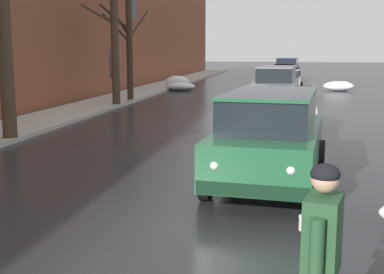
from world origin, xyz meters
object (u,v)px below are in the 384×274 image
bare_tree_mid_block (114,30)px  sedan_silver_parked_far_down_block (286,80)px  suv_green_approaching_near_lane (270,134)px  suv_darkblue_at_far_intersection (287,68)px  suv_grey_parked_kerbside_mid (276,85)px  sedan_white_parked_kerbside_close (287,110)px  pedestrian_with_coffee (322,253)px  bare_tree_second_along_sidewalk (4,24)px  sedan_red_queued_behind_truck (284,74)px  bare_tree_far_down_block (128,34)px

bare_tree_mid_block → sedan_silver_parked_far_down_block: bearing=50.7°
suv_green_approaching_near_lane → suv_darkblue_at_far_intersection: bearing=90.2°
suv_darkblue_at_far_intersection → suv_grey_parked_kerbside_mid: bearing=-90.6°
suv_green_approaching_near_lane → sedan_silver_parked_far_down_block: size_ratio=1.18×
sedan_white_parked_kerbside_close → pedestrian_with_coffee: size_ratio=2.49×
bare_tree_second_along_sidewalk → sedan_red_queued_behind_truck: size_ratio=1.53×
suv_green_approaching_near_lane → sedan_silver_parked_far_down_block: (-0.01, 21.42, -0.24)m
sedan_silver_parked_far_down_block → suv_darkblue_at_far_intersection: suv_darkblue_at_far_intersection is taller
bare_tree_second_along_sidewalk → bare_tree_mid_block: size_ratio=0.98×
bare_tree_mid_block → pedestrian_with_coffee: size_ratio=3.77×
suv_green_approaching_near_lane → sedan_red_queued_behind_truck: bearing=90.6°
bare_tree_mid_block → suv_green_approaching_near_lane: 14.59m
sedan_silver_parked_far_down_block → bare_tree_far_down_block: bearing=-137.0°
bare_tree_mid_block → suv_grey_parked_kerbside_mid: size_ratio=1.45×
suv_darkblue_at_far_intersection → pedestrian_with_coffee: (0.80, -40.71, 0.05)m
bare_tree_mid_block → sedan_silver_parked_far_down_block: 12.11m
sedan_silver_parked_far_down_block → pedestrian_with_coffee: bearing=-88.6°
bare_tree_second_along_sidewalk → suv_grey_parked_kerbside_mid: 13.11m
bare_tree_far_down_block → sedan_silver_parked_far_down_block: bare_tree_far_down_block is taller
bare_tree_far_down_block → sedan_red_queued_behind_truck: 16.72m
bare_tree_far_down_block → suv_grey_parked_kerbside_mid: size_ratio=1.38×
suv_grey_parked_kerbside_mid → bare_tree_mid_block: bearing=-166.4°
bare_tree_second_along_sidewalk → bare_tree_mid_block: 9.04m
bare_tree_second_along_sidewalk → sedan_white_parked_kerbside_close: size_ratio=1.49×
bare_tree_second_along_sidewalk → suv_grey_parked_kerbside_mid: (7.11, 10.77, -2.30)m
bare_tree_second_along_sidewalk → bare_tree_far_down_block: bare_tree_second_along_sidewalk is taller
sedan_red_queued_behind_truck → pedestrian_with_coffee: (0.99, -35.17, 0.28)m
bare_tree_second_along_sidewalk → suv_grey_parked_kerbside_mid: bare_tree_second_along_sidewalk is taller
sedan_red_queued_behind_truck → sedan_white_parked_kerbside_close: bearing=-88.6°
bare_tree_mid_block → sedan_red_queued_behind_truck: size_ratio=1.56×
bare_tree_mid_block → bare_tree_second_along_sidewalk: bearing=-89.7°
sedan_silver_parked_far_down_block → suv_darkblue_at_far_intersection: (-0.12, 13.35, 0.24)m
sedan_silver_parked_far_down_block → pedestrian_with_coffee: size_ratio=2.22×
bare_tree_far_down_block → sedan_white_parked_kerbside_close: bare_tree_far_down_block is taller
bare_tree_mid_block → sedan_white_parked_kerbside_close: 10.23m
sedan_white_parked_kerbside_close → suv_darkblue_at_far_intersection: size_ratio=0.93×
suv_green_approaching_near_lane → suv_grey_parked_kerbside_mid: 14.01m
bare_tree_second_along_sidewalk → pedestrian_with_coffee: bearing=-48.5°
bare_tree_far_down_block → suv_green_approaching_near_lane: 16.41m
bare_tree_mid_block → suv_grey_parked_kerbside_mid: (7.15, 1.73, -2.44)m
bare_tree_mid_block → bare_tree_far_down_block: 2.10m
bare_tree_mid_block → suv_green_approaching_near_lane: bare_tree_mid_block is taller
bare_tree_far_down_block → suv_green_approaching_near_lane: bare_tree_far_down_block is taller
sedan_silver_parked_far_down_block → sedan_red_queued_behind_truck: (-0.31, 7.81, 0.00)m
suv_green_approaching_near_lane → bare_tree_mid_block: bearing=121.4°
bare_tree_second_along_sidewalk → sedan_white_parked_kerbside_close: (7.68, 2.91, -2.54)m
pedestrian_with_coffee → suv_grey_parked_kerbside_mid: bearing=92.9°
sedan_white_parked_kerbside_close → bare_tree_second_along_sidewalk: bearing=-159.3°
sedan_silver_parked_far_down_block → bare_tree_second_along_sidewalk: bearing=-112.3°
suv_green_approaching_near_lane → sedan_white_parked_kerbside_close: 6.15m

